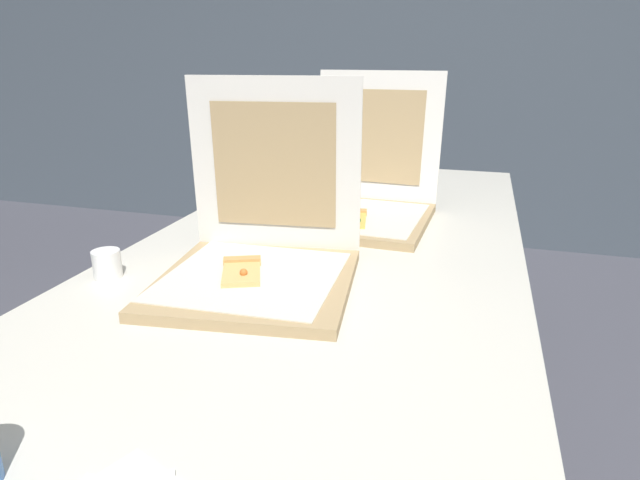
# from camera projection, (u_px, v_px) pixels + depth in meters

# --- Properties ---
(wall_back) EXTENTS (10.00, 0.10, 2.60)m
(wall_back) POSITION_uv_depth(u_px,v_px,m) (431.00, 32.00, 3.24)
(wall_back) COLOR #4C5660
(wall_back) RESTS_ON ground
(table) EXTENTS (0.93, 2.03, 0.72)m
(table) POSITION_uv_depth(u_px,v_px,m) (329.00, 260.00, 1.37)
(table) COLOR silver
(table) RESTS_ON ground
(pizza_box_front) EXTENTS (0.43, 0.43, 0.41)m
(pizza_box_front) POSITION_uv_depth(u_px,v_px,m) (260.00, 254.00, 1.12)
(pizza_box_front) COLOR tan
(pizza_box_front) RESTS_ON table
(pizza_box_middle) EXTENTS (0.40, 0.46, 0.40)m
(pizza_box_middle) POSITION_uv_depth(u_px,v_px,m) (362.00, 199.00, 1.54)
(pizza_box_middle) COLOR tan
(pizza_box_middle) RESTS_ON table
(cup_white_far) EXTENTS (0.06, 0.06, 0.06)m
(cup_white_far) POSITION_uv_depth(u_px,v_px,m) (284.00, 192.00, 1.73)
(cup_white_far) COLOR white
(cup_white_far) RESTS_ON table
(cup_white_near_left) EXTENTS (0.06, 0.06, 0.06)m
(cup_white_near_left) POSITION_uv_depth(u_px,v_px,m) (107.00, 264.00, 1.14)
(cup_white_near_left) COLOR white
(cup_white_near_left) RESTS_ON table
(cup_white_mid) EXTENTS (0.06, 0.06, 0.06)m
(cup_white_mid) POSITION_uv_depth(u_px,v_px,m) (234.00, 215.00, 1.48)
(cup_white_mid) COLOR white
(cup_white_mid) RESTS_ON table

